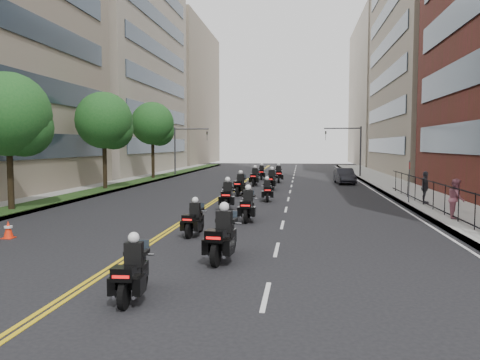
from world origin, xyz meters
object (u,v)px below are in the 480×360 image
Objects in this scene: motorcycle_5 at (267,191)px; motorcycle_3 at (248,207)px; motorcycle_9 at (279,175)px; traffic_cone at (8,230)px; motorcycle_4 at (227,197)px; motorcycle_1 at (223,238)px; motorcycle_8 at (255,178)px; pedestrian_c at (425,187)px; motorcycle_6 at (240,185)px; motorcycle_2 at (194,220)px; motorcycle_7 at (272,181)px; parked_sedan at (344,176)px; pedestrian_b at (456,199)px; motorcycle_10 at (262,173)px; motorcycle_0 at (133,273)px.

motorcycle_3 is at bearing -98.61° from motorcycle_5.
motorcycle_9 is (0.35, 22.82, 0.05)m from motorcycle_3.
motorcycle_9 reaches higher than traffic_cone.
motorcycle_4 reaches higher than motorcycle_5.
motorcycle_1 reaches higher than motorcycle_3.
motorcycle_8 is 16.67m from pedestrian_c.
motorcycle_3 is 0.96× the size of motorcycle_6.
motorcycle_7 is (1.85, 19.27, 0.13)m from motorcycle_2.
motorcycle_1 is 1.02× the size of motorcycle_6.
parked_sedan reaches higher than traffic_cone.
pedestrian_b reaches higher than traffic_cone.
pedestrian_c is (11.22, -19.59, 0.43)m from motorcycle_10.
motorcycle_0 is 11.54m from motorcycle_3.
motorcycle_4 reaches higher than motorcycle_2.
motorcycle_4 reaches higher than motorcycle_0.
motorcycle_7 reaches higher than parked_sedan.
motorcycle_8 is at bearing 92.82° from motorcycle_6.
motorcycle_7 is at bearing 66.99° from traffic_cone.
motorcycle_8 is 1.06× the size of motorcycle_10.
motorcycle_0 is at bearing -96.59° from motorcycle_3.
motorcycle_3 reaches higher than parked_sedan.
motorcycle_3 reaches higher than traffic_cone.
motorcycle_1 is 12.97m from pedestrian_b.
motorcycle_9 is at bearing 96.09° from motorcycle_1.
motorcycle_1 is 7.60m from motorcycle_3.
pedestrian_b is (9.57, 8.74, 0.36)m from motorcycle_1.
motorcycle_9 reaches higher than motorcycle_8.
motorcycle_7 is at bearing -83.44° from motorcycle_10.
motorcycle_8 is (-1.63, 26.61, -0.01)m from motorcycle_1.
motorcycle_4 reaches higher than motorcycle_6.
motorcycle_9 is (0.21, 7.30, 0.00)m from motorcycle_7.
motorcycle_3 is 1.01× the size of motorcycle_10.
traffic_cone is at bearing 171.37° from motorcycle_1.
motorcycle_8 is at bearing 100.09° from motorcycle_1.
motorcycle_9 reaches higher than motorcycle_2.
traffic_cone is at bearing 137.27° from pedestrian_c.
motorcycle_1 is at bearing 65.45° from motorcycle_0.
motorcycle_5 is 11.23m from motorcycle_8.
motorcycle_8 is 21.09m from pedestrian_b.
motorcycle_6 is 1.30× the size of pedestrian_b.
motorcycle_5 is at bearing 61.16° from motorcycle_4.
motorcycle_5 is 3.82m from motorcycle_6.
motorcycle_1 is 30.52m from parked_sedan.
motorcycle_7 is (0.14, 15.52, 0.05)m from motorcycle_3.
motorcycle_4 is (-0.19, 15.27, 0.10)m from motorcycle_0.
motorcycle_5 is 0.49× the size of parked_sedan.
motorcycle_8 is at bearing -120.26° from motorcycle_9.
motorcycle_2 reaches higher than traffic_cone.
motorcycle_10 is 8.97m from parked_sedan.
motorcycle_0 is 0.84× the size of motorcycle_9.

